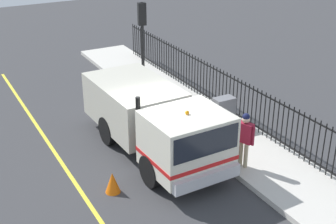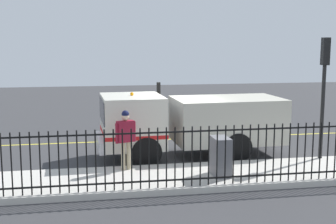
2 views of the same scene
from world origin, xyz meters
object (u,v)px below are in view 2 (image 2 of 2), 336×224
at_px(work_truck, 183,120).
at_px(traffic_cone, 139,137).
at_px(traffic_light_near, 324,73).
at_px(worker_standing, 126,134).
at_px(utility_cabinet, 221,156).

bearing_deg(work_truck, traffic_cone, 29.40).
distance_m(work_truck, traffic_light_near, 4.75).
bearing_deg(worker_standing, traffic_light_near, -18.62).
xyz_separation_m(work_truck, traffic_light_near, (1.57, 4.17, 1.63)).
xyz_separation_m(traffic_light_near, utility_cabinet, (1.31, -3.72, -2.18)).
bearing_deg(utility_cabinet, traffic_light_near, 109.41).
relative_size(work_truck, worker_standing, 3.61).
relative_size(worker_standing, utility_cabinet, 1.61).
height_order(worker_standing, traffic_cone, worker_standing).
xyz_separation_m(utility_cabinet, traffic_cone, (-4.92, -1.71, -0.40)).
relative_size(utility_cabinet, traffic_cone, 1.75).
distance_m(work_truck, worker_standing, 2.78).
bearing_deg(work_truck, worker_standing, 129.15).
bearing_deg(traffic_light_near, work_truck, 79.28).
relative_size(worker_standing, traffic_light_near, 0.46).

